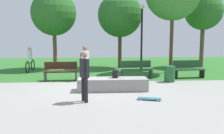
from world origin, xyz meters
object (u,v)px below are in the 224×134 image
Objects in this scene: tree_tall_oak at (54,13)px; pedestrian_with_backpack at (85,60)px; tree_leaning_ash at (120,15)px; concrete_ledge at (113,84)px; skateboard_by_ledge at (149,98)px; park_bench_by_oak at (61,71)px; park_bench_near_lamppost at (188,69)px; tree_slender_maple at (204,12)px; skater_performing_trick at (84,72)px; backpack_on_ledge at (116,74)px; cyclist_on_bicycle at (30,61)px; trash_bin at (170,74)px; lamp_post at (142,31)px; park_bench_center_lawn at (136,69)px.

tree_tall_oak is 2.97× the size of pedestrian_with_backpack.
concrete_ledge is at bearing -97.82° from tree_leaning_ash.
skateboard_by_ledge is at bearing -60.48° from tree_tall_oak.
tree_leaning_ash is (3.33, 4.42, 3.05)m from park_bench_by_oak.
tree_slender_maple is (2.53, 4.22, 3.34)m from park_bench_near_lamppost.
skater_performing_trick is at bearing -178.44° from skateboard_by_ledge.
concrete_ledge is 3.40× the size of skateboard_by_ledge.
pedestrian_with_backpack reaches higher than backpack_on_ledge.
skater_performing_trick is at bearing -132.18° from tree_slender_maple.
pedestrian_with_backpack is (-5.35, -0.44, 0.54)m from park_bench_near_lamppost.
pedestrian_with_backpack is 0.94× the size of cyclist_on_bicycle.
tree_tall_oak is 8.47m from trash_bin.
tree_leaning_ash is at bearing -178.72° from tree_slender_maple.
backpack_on_ledge is at bearing -111.65° from lamp_post.
tree_slender_maple is (7.71, 8.51, 2.82)m from skater_performing_trick.
park_bench_near_lamppost is 9.30m from cyclist_on_bicycle.
skater_performing_trick is at bearing -122.29° from concrete_ledge.
park_bench_by_oak is 0.32× the size of tree_slender_maple.
tree_slender_maple is (6.54, 6.74, 3.16)m from backpack_on_ledge.
lamp_post is (0.93, 6.66, 2.41)m from skateboard_by_ledge.
tree_leaning_ash is at bearing 128.12° from park_bench_near_lamppost.
cyclist_on_bicycle is (-5.65, -1.27, -2.90)m from tree_leaning_ash.
park_bench_by_oak reaches higher than backpack_on_ledge.
park_bench_by_oak is at bearing 67.69° from backpack_on_ledge.
pedestrian_with_backpack is at bearing 51.39° from backpack_on_ledge.
park_bench_center_lawn is at bearing -141.08° from tree_slender_maple.
backpack_on_ledge is 7.25m from tree_leaning_ash.
trash_bin is at bearing -126.25° from tree_slender_maple.
skater_performing_trick is 3.86m from pedestrian_with_backpack.
skater_performing_trick is 0.94× the size of cyclist_on_bicycle.
cyclist_on_bicycle is (-3.69, 7.11, -0.37)m from skater_performing_trick.
lamp_post is at bearing 82.08° from skateboard_by_ledge.
cyclist_on_bicycle reaches higher than park_bench_by_oak.
tree_tall_oak is at bearing 119.52° from skateboard_by_ledge.
trash_bin is at bearing -7.86° from pedestrian_with_backpack.
park_bench_center_lawn is (0.23, 4.19, 0.42)m from skateboard_by_ledge.
park_bench_center_lawn is at bearing 86.91° from skateboard_by_ledge.
trash_bin is at bearing 62.59° from skateboard_by_ledge.
tree_leaning_ash reaches higher than lamp_post.
trash_bin is (1.67, 3.23, 0.31)m from skateboard_by_ledge.
park_bench_center_lawn is 3.81m from park_bench_by_oak.
lamp_post is at bearing -3.24° from cyclist_on_bicycle.
concrete_ledge is 0.55× the size of tree_tall_oak.
pedestrian_with_backpack reaches higher than cyclist_on_bicycle.
tree_tall_oak reaches higher than trash_bin.
lamp_post is at bearing 31.59° from park_bench_by_oak.
tree_slender_maple is at bearing 45.82° from concrete_ledge.
tree_leaning_ash reaches higher than backpack_on_ledge.
tree_slender_maple reaches higher than park_bench_by_oak.
skateboard_by_ledge is 0.50× the size of park_bench_near_lamppost.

